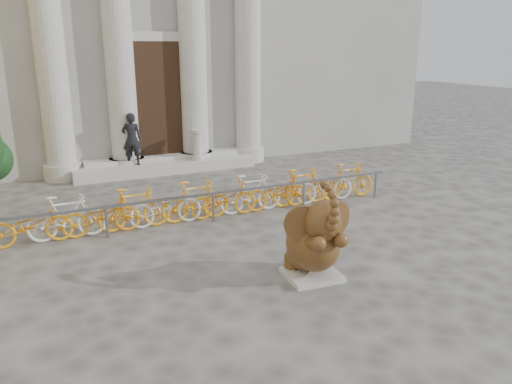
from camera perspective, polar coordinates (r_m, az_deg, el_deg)
name	(u,v)px	position (r m, az deg, el deg)	size (l,w,h in m)	color
ground	(308,292)	(8.79, 5.97, -11.28)	(80.00, 80.00, 0.00)	#474442
entrance_steps	(166,166)	(17.01, -10.27, 2.93)	(6.00, 1.20, 0.36)	#A8A59E
elephant_statue	(314,242)	(9.00, 6.64, -5.72)	(1.28, 1.44, 1.91)	#A8A59E
bike_rack	(209,199)	(12.12, -5.39, -0.78)	(9.93, 0.53, 1.00)	slate
pedestrian	(132,139)	(16.45, -14.01, 5.88)	(0.61, 0.40, 1.68)	black
balustrade_post	(197,146)	(16.86, -6.72, 5.26)	(0.43, 0.43, 1.04)	#A8A59E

